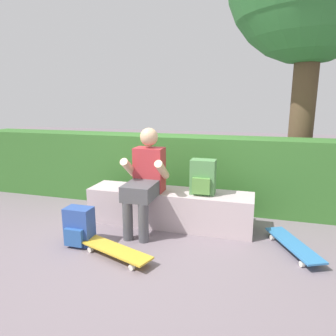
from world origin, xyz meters
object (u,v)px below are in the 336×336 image
skateboard_near_person (115,250)px  backpack_on_ground (79,227)px  bench_main (169,208)px  person_skater (145,177)px  skateboard_beside_bench (293,245)px  backpack_on_bench (203,177)px

skateboard_near_person → backpack_on_ground: size_ratio=2.05×
bench_main → skateboard_near_person: size_ratio=2.41×
person_skater → skateboard_beside_bench: 1.70m
person_skater → backpack_on_ground: person_skater is taller
bench_main → skateboard_beside_bench: 1.42m
person_skater → backpack_on_bench: size_ratio=2.94×
skateboard_near_person → backpack_on_ground: backpack_on_ground is taller
person_skater → skateboard_near_person: 0.91m
skateboard_beside_bench → bench_main: bearing=166.9°
skateboard_beside_bench → backpack_on_bench: size_ratio=2.02×
bench_main → backpack_on_ground: bearing=-134.3°
skateboard_near_person → backpack_on_ground: bearing=162.7°
person_skater → backpack_on_bench: (0.63, 0.20, -0.01)m
skateboard_near_person → skateboard_beside_bench: (1.65, 0.61, 0.00)m
skateboard_beside_bench → backpack_on_bench: bearing=162.3°
bench_main → skateboard_beside_bench: (1.38, -0.32, -0.14)m
person_skater → backpack_on_ground: bearing=-133.4°
bench_main → backpack_on_bench: (0.40, -0.01, 0.41)m
bench_main → skateboard_near_person: 0.98m
skateboard_beside_bench → backpack_on_bench: (-0.98, 0.31, 0.55)m
bench_main → skateboard_near_person: bench_main is taller
bench_main → person_skater: person_skater is taller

